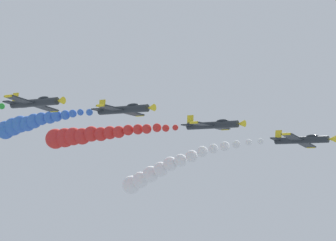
{
  "coord_description": "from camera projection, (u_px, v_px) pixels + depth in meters",
  "views": [
    {
      "loc": [
        88.68,
        62.47,
        66.35
      ],
      "look_at": [
        0.0,
        0.0,
        75.28
      ],
      "focal_mm": 77.21,
      "sensor_mm": 36.0,
      "label": 1
    }
  ],
  "objects": [
    {
      "name": "airplane_left_outer",
      "position": [
        124.0,
        109.0,
        106.3
      ],
      "size": [
        9.56,
        10.35,
        2.43
      ],
      "rotation": [
        0.0,
        -0.08,
        0.0
      ],
      "color": "#23282D"
    },
    {
      "name": "airplane_right_outer",
      "position": [
        35.0,
        103.0,
        103.56
      ],
      "size": [
        9.51,
        10.35,
        2.75
      ],
      "rotation": [
        0.0,
        -0.15,
        0.0
      ],
      "color": "#23282D"
    },
    {
      "name": "airplane_right_inner",
      "position": [
        213.0,
        125.0,
        111.38
      ],
      "size": [
        9.57,
        10.35,
        2.34
      ],
      "rotation": [
        0.0,
        -0.05,
        0.0
      ],
      "color": "#23282D"
    },
    {
      "name": "airplane_left_inner",
      "position": [
        302.0,
        140.0,
        113.98
      ],
      "size": [
        9.47,
        10.35,
        2.9
      ],
      "rotation": [
        0.0,
        -0.18,
        0.0
      ],
      "color": "#23282D"
    },
    {
      "name": "smoke_trail_left_outer",
      "position": [
        25.0,
        124.0,
        117.9
      ],
      "size": [
        3.23,
        20.28,
        4.17
      ],
      "color": "blue"
    },
    {
      "name": "smoke_trail_right_inner",
      "position": [
        82.0,
        136.0,
        124.82
      ],
      "size": [
        4.8,
        26.52,
        3.78
      ],
      "color": "red"
    },
    {
      "name": "smoke_trail_left_inner",
      "position": [
        160.0,
        171.0,
        129.89
      ],
      "size": [
        3.42,
        29.4,
        9.38
      ],
      "color": "white"
    }
  ]
}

